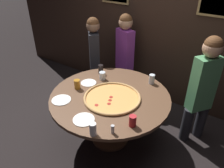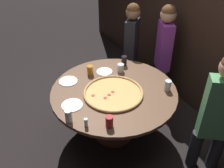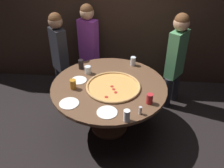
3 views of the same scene
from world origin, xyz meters
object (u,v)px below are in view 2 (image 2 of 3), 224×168
giant_pizza (113,93)px  condiment_shaker (86,123)px  white_plate_far_back (68,81)px  drink_cup_by_shaker (168,86)px  drink_cup_beside_pizza (69,116)px  drink_cup_near_right (109,121)px  drink_cup_far_right (124,61)px  drink_cup_front_edge (121,68)px  drink_cup_near_left (90,70)px  diner_far_right (218,111)px  white_plate_near_front (72,105)px  diner_far_left (132,43)px  dining_table (114,99)px  diner_centre_back (164,48)px  white_plate_left_side (104,72)px

giant_pizza → condiment_shaker: 0.60m
white_plate_far_back → condiment_shaker: (0.83, -0.11, 0.05)m
giant_pizza → drink_cup_by_shaker: size_ratio=5.37×
drink_cup_beside_pizza → giant_pizza: bearing=107.2°
drink_cup_near_right → drink_cup_far_right: (-0.95, 0.73, 0.01)m
white_plate_far_back → condiment_shaker: bearing=-7.7°
drink_cup_front_edge → drink_cup_near_left: bearing=-108.3°
drink_cup_near_left → drink_cup_far_right: size_ratio=0.92×
white_plate_far_back → diner_far_right: bearing=38.9°
giant_pizza → drink_cup_far_right: (-0.50, 0.44, 0.06)m
drink_cup_far_right → diner_far_right: bearing=11.7°
drink_cup_far_right → diner_far_right: 1.41m
white_plate_near_front → diner_far_left: size_ratio=0.17×
giant_pizza → white_plate_near_front: (-0.03, -0.50, -0.01)m
dining_table → condiment_shaker: bearing=-53.2°
drink_cup_front_edge → condiment_shaker: (0.72, -0.81, -0.01)m
drink_cup_near_left → drink_cup_beside_pizza: (0.70, -0.55, 0.01)m
drink_cup_near_right → diner_centre_back: 1.70m
drink_cup_front_edge → condiment_shaker: bearing=-48.3°
drink_cup_near_left → diner_far_right: bearing=29.8°
white_plate_far_back → diner_centre_back: (-0.01, 1.50, 0.10)m
giant_pizza → drink_cup_by_shaker: drink_cup_by_shaker is taller
drink_cup_beside_pizza → drink_cup_far_right: size_ratio=1.03×
drink_cup_far_right → condiment_shaker: bearing=-48.0°
dining_table → white_plate_far_back: size_ratio=6.45×
diner_far_right → drink_cup_beside_pizza: bearing=9.1°
white_plate_near_front → diner_far_right: diner_far_right is taller
diner_centre_back → giant_pizza: bearing=136.4°
drink_cup_far_right → white_plate_left_side: (0.03, -0.32, -0.07)m
white_plate_near_front → condiment_shaker: 0.37m
drink_cup_near_right → diner_far_left: bearing=141.0°
drink_cup_front_edge → drink_cup_near_right: drink_cup_near_right is taller
giant_pizza → white_plate_near_front: size_ratio=3.00×
drink_cup_front_edge → white_plate_near_front: (0.35, -0.82, -0.05)m
drink_cup_by_shaker → white_plate_near_front: bearing=-103.9°
dining_table → drink_cup_front_edge: bearing=139.4°
drink_cup_front_edge → diner_far_right: (1.26, 0.41, 0.06)m
drink_cup_by_shaker → white_plate_far_back: bearing=-126.8°
dining_table → white_plate_far_back: white_plate_far_back is taller
white_plate_near_front → white_plate_left_side: size_ratio=1.11×
condiment_shaker → diner_far_right: diner_far_right is taller
drink_cup_near_right → white_plate_left_side: bearing=156.1°
drink_cup_beside_pizza → white_plate_near_front: size_ratio=0.60×
drink_cup_near_left → white_plate_far_back: bearing=-87.0°
drink_cup_near_left → diner_far_left: bearing=114.9°
giant_pizza → drink_cup_by_shaker: (0.24, 0.60, 0.05)m
diner_far_right → drink_cup_far_right: bearing=-42.1°
drink_cup_far_right → condiment_shaker: size_ratio=1.43×
drink_cup_beside_pizza → condiment_shaker: bearing=40.9°
drink_cup_near_left → white_plate_left_side: size_ratio=0.60×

